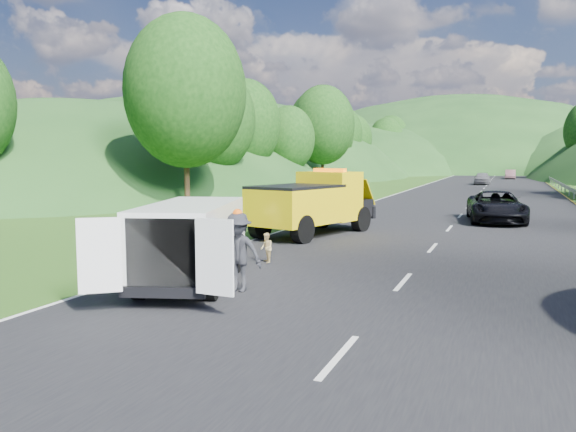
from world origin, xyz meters
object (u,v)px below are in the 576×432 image
at_px(woman, 232,246).
at_px(worker, 238,292).
at_px(spare_tire, 177,296).
at_px(passing_suv, 496,222).
at_px(child, 266,263).
at_px(suitcase, 214,240).
at_px(tow_truck, 314,203).
at_px(white_van, 192,239).

xyz_separation_m(woman, worker, (3.43, -6.33, 0.00)).
height_order(spare_tire, passing_suv, passing_suv).
distance_m(woman, spare_tire, 7.62).
relative_size(woman, passing_suv, 0.31).
bearing_deg(child, suitcase, -162.08).
bearing_deg(suitcase, worker, -56.07).
relative_size(tow_truck, woman, 4.02).
relative_size(worker, spare_tire, 2.73).
relative_size(white_van, passing_suv, 1.14).
relative_size(worker, suitcase, 3.66).
bearing_deg(child, spare_tire, -40.04).
relative_size(tow_truck, passing_suv, 1.23).
relative_size(tow_truck, suitcase, 13.04).
relative_size(tow_truck, spare_tire, 9.73).
xyz_separation_m(white_van, passing_suv, (7.00, 17.75, -1.20)).
height_order(child, suitcase, suitcase).
distance_m(child, passing_suv, 15.75).
bearing_deg(tow_truck, child, -68.25).
bearing_deg(passing_suv, spare_tire, -116.36).
height_order(worker, suitcase, worker).
bearing_deg(tow_truck, woman, -99.16).
bearing_deg(woman, tow_truck, -39.57).
relative_size(woman, child, 1.84).
height_order(worker, passing_suv, worker).
distance_m(woman, passing_suv, 14.77).
bearing_deg(tow_truck, passing_suv, 63.19).
xyz_separation_m(white_van, worker, (1.49, -0.34, -1.20)).
bearing_deg(spare_tire, child, 86.52).
bearing_deg(worker, tow_truck, 96.23).
height_order(suitcase, passing_suv, passing_suv).
height_order(child, spare_tire, child).
bearing_deg(worker, white_van, 164.53).
distance_m(child, worker, 3.80).
height_order(woman, child, woman).
xyz_separation_m(child, worker, (0.87, -3.69, 0.00)).
relative_size(woman, spare_tire, 2.42).
distance_m(worker, spare_tire, 1.49).
bearing_deg(white_van, spare_tire, -92.39).
bearing_deg(tow_truck, white_van, -73.86).
height_order(tow_truck, spare_tire, tow_truck).
bearing_deg(worker, woman, 115.90).
bearing_deg(tow_truck, suitcase, -102.82).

